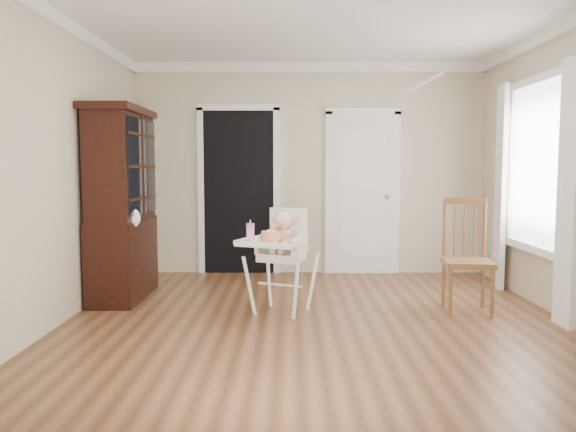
{
  "coord_description": "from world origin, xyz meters",
  "views": [
    {
      "loc": [
        -0.22,
        -4.77,
        1.38
      ],
      "look_at": [
        -0.25,
        0.38,
        0.93
      ],
      "focal_mm": 35.0,
      "sensor_mm": 36.0,
      "label": 1
    }
  ],
  "objects_px": {
    "china_cabinet": "(122,204)",
    "dining_chair": "(467,259)",
    "cake": "(271,237)",
    "sippy_cup": "(250,231)",
    "high_chair": "(281,248)"
  },
  "relations": [
    {
      "from": "high_chair",
      "to": "sippy_cup",
      "type": "relative_size",
      "value": 5.16
    },
    {
      "from": "sippy_cup",
      "to": "china_cabinet",
      "type": "relative_size",
      "value": 0.1
    },
    {
      "from": "cake",
      "to": "sippy_cup",
      "type": "bearing_deg",
      "value": 136.83
    },
    {
      "from": "sippy_cup",
      "to": "dining_chair",
      "type": "height_order",
      "value": "dining_chair"
    },
    {
      "from": "sippy_cup",
      "to": "dining_chair",
      "type": "relative_size",
      "value": 0.18
    },
    {
      "from": "sippy_cup",
      "to": "china_cabinet",
      "type": "height_order",
      "value": "china_cabinet"
    },
    {
      "from": "high_chair",
      "to": "china_cabinet",
      "type": "bearing_deg",
      "value": -176.59
    },
    {
      "from": "china_cabinet",
      "to": "dining_chair",
      "type": "distance_m",
      "value": 3.52
    },
    {
      "from": "cake",
      "to": "dining_chair",
      "type": "xyz_separation_m",
      "value": [
        1.86,
        0.27,
        -0.25
      ]
    },
    {
      "from": "cake",
      "to": "china_cabinet",
      "type": "height_order",
      "value": "china_cabinet"
    },
    {
      "from": "high_chair",
      "to": "sippy_cup",
      "type": "height_order",
      "value": "high_chair"
    },
    {
      "from": "china_cabinet",
      "to": "cake",
      "type": "bearing_deg",
      "value": -27.07
    },
    {
      "from": "cake",
      "to": "sippy_cup",
      "type": "height_order",
      "value": "sippy_cup"
    },
    {
      "from": "cake",
      "to": "sippy_cup",
      "type": "relative_size",
      "value": 1.16
    },
    {
      "from": "sippy_cup",
      "to": "dining_chair",
      "type": "distance_m",
      "value": 2.08
    }
  ]
}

